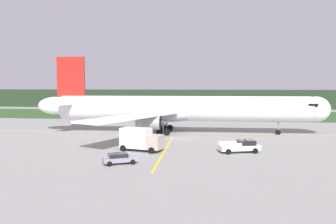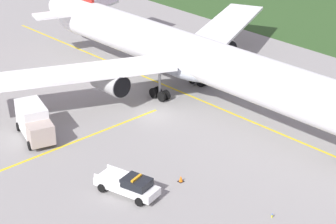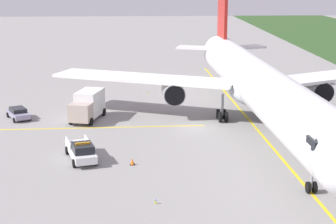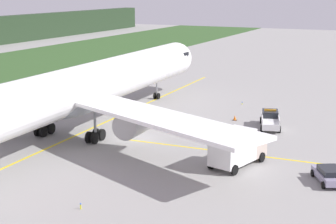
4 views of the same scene
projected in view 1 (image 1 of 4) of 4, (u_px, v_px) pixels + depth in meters
ground at (177, 138)px, 60.19m from camera, size 320.00×320.00×0.00m
grass_verge at (192, 115)px, 107.60m from camera, size 320.00×35.47×0.04m
distant_tree_line at (197, 99)px, 139.70m from camera, size 288.00×4.29×7.69m
taxiway_centerline_main at (182, 133)px, 66.72m from camera, size 78.75×2.59×0.01m
taxiway_centerline_spur at (165, 151)px, 48.74m from camera, size 1.04×25.54×0.01m
airliner at (178, 109)px, 66.41m from camera, size 58.38×46.47×15.37m
ops_pickup_truck at (241, 146)px, 47.39m from camera, size 6.06×3.45×1.94m
catering_truck at (140, 139)px, 48.51m from camera, size 6.54×3.97×3.50m
staff_car at (119, 158)px, 40.62m from camera, size 4.40×3.45×1.30m
apron_cone at (248, 145)px, 51.86m from camera, size 0.47×0.47×0.60m
taxiway_edge_light_east at (304, 145)px, 52.53m from camera, size 0.12×0.12×0.38m
taxiway_edge_light_west at (70, 139)px, 57.56m from camera, size 0.12×0.12×0.46m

